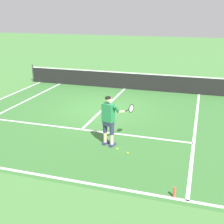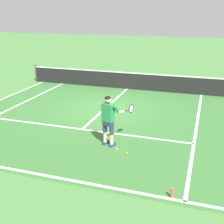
{
  "view_description": "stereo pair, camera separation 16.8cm",
  "coord_description": "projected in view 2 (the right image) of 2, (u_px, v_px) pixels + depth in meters",
  "views": [
    {
      "loc": [
        4.15,
        -12.12,
        4.28
      ],
      "look_at": [
        1.4,
        -3.2,
        1.05
      ],
      "focal_mm": 47.3,
      "sensor_mm": 36.0,
      "label": 1
    },
    {
      "loc": [
        4.31,
        -12.07,
        4.28
      ],
      "look_at": [
        1.4,
        -3.2,
        1.05
      ],
      "focal_mm": 47.3,
      "sensor_mm": 36.0,
      "label": 2
    }
  ],
  "objects": [
    {
      "name": "ground_plane",
      "position": [
        105.0,
        109.0,
        13.51
      ],
      "size": [
        80.0,
        80.0,
        0.0
      ],
      "primitive_type": "plane",
      "color": "#477F3D"
    },
    {
      "name": "line_baseline",
      "position": [
        33.0,
        173.0,
        8.17
      ],
      "size": [
        10.98,
        0.1,
        0.01
      ],
      "primitive_type": "cube",
      "color": "white",
      "rests_on": "ground"
    },
    {
      "name": "line_singles_left",
      "position": [
        14.0,
        107.0,
        13.76
      ],
      "size": [
        0.1,
        9.76,
        0.01
      ],
      "primitive_type": "cube",
      "color": "white",
      "rests_on": "ground"
    },
    {
      "name": "tennis_ball_by_baseline",
      "position": [
        117.0,
        149.0,
        9.53
      ],
      "size": [
        0.07,
        0.07,
        0.07
      ],
      "primitive_type": "sphere",
      "color": "#CCE02D",
      "rests_on": "ground"
    },
    {
      "name": "tennis_ball_near_feet",
      "position": [
        127.0,
        153.0,
        9.25
      ],
      "size": [
        0.07,
        0.07,
        0.07
      ],
      "primitive_type": "sphere",
      "color": "#CCE02D",
      "rests_on": "ground"
    },
    {
      "name": "tennis_net",
      "position": [
        127.0,
        80.0,
        16.77
      ],
      "size": [
        11.96,
        0.08,
        1.07
      ],
      "color": "#333338",
      "rests_on": "ground"
    },
    {
      "name": "line_centre_service",
      "position": [
        109.0,
        105.0,
        14.06
      ],
      "size": [
        0.1,
        6.4,
        0.01
      ],
      "primitive_type": "cube",
      "color": "white",
      "rests_on": "ground"
    },
    {
      "name": "line_service",
      "position": [
        82.0,
        129.0,
        11.18
      ],
      "size": [
        8.23,
        0.1,
        0.01
      ],
      "primitive_type": "cube",
      "color": "white",
      "rests_on": "ground"
    },
    {
      "name": "water_bottle",
      "position": [
        172.0,
        193.0,
        7.06
      ],
      "size": [
        0.07,
        0.07,
        0.27
      ],
      "primitive_type": "cylinder",
      "color": "#E04C38",
      "rests_on": "ground"
    },
    {
      "name": "line_singles_right",
      "position": [
        196.0,
        128.0,
        11.33
      ],
      "size": [
        0.1,
        9.76,
        0.01
      ],
      "primitive_type": "cube",
      "color": "white",
      "rests_on": "ground"
    },
    {
      "name": "tennis_player",
      "position": [
        109.0,
        117.0,
        9.55
      ],
      "size": [
        0.92,
        1.01,
        1.71
      ],
      "color": "navy",
      "rests_on": "ground"
    },
    {
      "name": "court_inner_surface",
      "position": [
        97.0,
        116.0,
        12.55
      ],
      "size": [
        10.98,
        10.16,
        0.0
      ],
      "primitive_type": "cube",
      "color": "#387033",
      "rests_on": "ground"
    }
  ]
}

